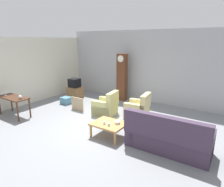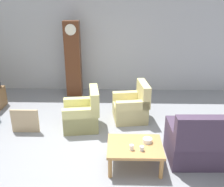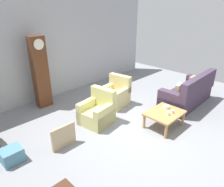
% 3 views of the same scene
% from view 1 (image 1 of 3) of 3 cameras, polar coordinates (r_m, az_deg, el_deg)
% --- Properties ---
extents(ground_plane, '(10.40, 10.40, 0.00)m').
position_cam_1_polar(ground_plane, '(6.62, -3.74, -9.61)').
color(ground_plane, gray).
extents(garage_door_wall, '(8.40, 0.16, 3.20)m').
position_cam_1_polar(garage_door_wall, '(9.20, 10.01, 7.64)').
color(garage_door_wall, '#ADAFB5').
rests_on(garage_door_wall, ground_plane).
extents(pegboard_wall_left, '(0.12, 6.40, 2.88)m').
position_cam_1_polar(pegboard_wall_left, '(9.52, -22.92, 5.95)').
color(pegboard_wall_left, silver).
rests_on(pegboard_wall_left, ground_plane).
extents(couch_floral, '(2.12, 0.93, 1.04)m').
position_cam_1_polar(couch_floral, '(5.37, 15.59, -12.23)').
color(couch_floral, '#423347').
rests_on(couch_floral, ground_plane).
extents(armchair_olive_near, '(0.89, 0.86, 0.92)m').
position_cam_1_polar(armchair_olive_near, '(7.54, -1.70, -3.91)').
color(armchair_olive_near, '#CCC67A').
rests_on(armchair_olive_near, ground_plane).
extents(armchair_olive_far, '(0.89, 0.86, 0.92)m').
position_cam_1_polar(armchair_olive_far, '(7.34, 7.50, -4.57)').
color(armchair_olive_far, '#D2C481').
rests_on(armchair_olive_far, ground_plane).
extents(coffee_table_wood, '(0.96, 0.76, 0.42)m').
position_cam_1_polar(coffee_table_wood, '(5.88, -0.89, -9.03)').
color(coffee_table_wood, '#B27F47').
rests_on(coffee_table_wood, ground_plane).
extents(console_table_dark, '(1.30, 0.56, 0.74)m').
position_cam_1_polar(console_table_dark, '(8.18, -26.46, -1.60)').
color(console_table_dark, '#472819').
rests_on(console_table_dark, ground_plane).
extents(grandfather_clock, '(0.44, 0.30, 2.17)m').
position_cam_1_polar(grandfather_clock, '(9.22, 2.89, 4.67)').
color(grandfather_clock, '#562D19').
rests_on(grandfather_clock, ground_plane).
extents(tv_stand_cabinet, '(0.68, 0.52, 0.54)m').
position_cam_1_polar(tv_stand_cabinet, '(9.94, -10.60, 0.33)').
color(tv_stand_cabinet, brown).
rests_on(tv_stand_cabinet, ground_plane).
extents(tv_crt, '(0.48, 0.44, 0.42)m').
position_cam_1_polar(tv_crt, '(9.83, -10.73, 3.02)').
color(tv_crt, black).
rests_on(tv_crt, tv_stand_cabinet).
extents(framed_picture_leaning, '(0.60, 0.05, 0.54)m').
position_cam_1_polar(framed_picture_leaning, '(8.12, -9.92, -3.00)').
color(framed_picture_leaning, tan).
rests_on(framed_picture_leaning, ground_plane).
extents(storage_box_blue, '(0.41, 0.37, 0.30)m').
position_cam_1_polar(storage_box_blue, '(9.10, -13.07, -1.96)').
color(storage_box_blue, teal).
rests_on(storage_box_blue, ground_plane).
extents(glass_dome_cloche, '(0.13, 0.13, 0.13)m').
position_cam_1_polar(glass_dome_cloche, '(7.77, -24.88, -0.92)').
color(glass_dome_cloche, silver).
rests_on(glass_dome_cloche, console_table_dark).
extents(cup_white_porcelain, '(0.07, 0.07, 0.09)m').
position_cam_1_polar(cup_white_porcelain, '(5.77, -2.22, -8.38)').
color(cup_white_porcelain, white).
rests_on(cup_white_porcelain, coffee_table_wood).
extents(cup_blue_rimmed, '(0.07, 0.07, 0.08)m').
position_cam_1_polar(cup_blue_rimmed, '(5.66, -0.94, -8.88)').
color(cup_blue_rimmed, silver).
rests_on(cup_blue_rimmed, coffee_table_wood).
extents(bowl_white_stacked, '(0.16, 0.16, 0.08)m').
position_cam_1_polar(bowl_white_stacked, '(5.80, 1.53, -8.32)').
color(bowl_white_stacked, white).
rests_on(bowl_white_stacked, coffee_table_wood).
extents(wine_glass_tall, '(0.06, 0.06, 0.16)m').
position_cam_1_polar(wine_glass_tall, '(8.48, -28.58, 0.18)').
color(wine_glass_tall, silver).
rests_on(wine_glass_tall, console_table_dark).
extents(wine_glass_mid, '(0.07, 0.07, 0.22)m').
position_cam_1_polar(wine_glass_mid, '(8.34, -28.22, 0.26)').
color(wine_glass_mid, silver).
rests_on(wine_glass_mid, console_table_dark).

